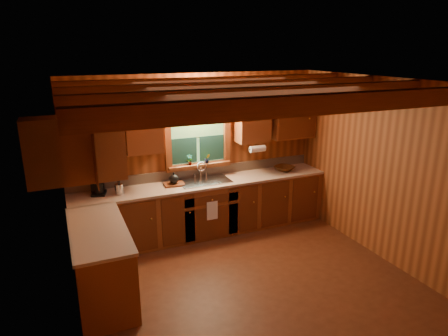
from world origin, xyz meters
name	(u,v)px	position (x,y,z in m)	size (l,w,h in m)	color
room	(250,189)	(0.00, 0.00, 1.30)	(4.20, 4.20, 4.20)	#522614
ceiling_beams	(252,92)	(0.00, 0.00, 2.49)	(4.20, 2.54, 0.18)	brown
base_cabinets	(182,221)	(-0.49, 1.28, 0.43)	(4.20, 2.22, 0.86)	brown
countertop	(182,193)	(-0.48, 1.29, 0.88)	(4.20, 2.24, 0.04)	tan
backsplash	(198,172)	(0.00, 1.89, 0.98)	(4.20, 0.02, 0.16)	tan
dishwasher_panel	(125,251)	(-1.47, 0.68, 0.43)	(0.02, 0.60, 0.80)	white
upper_cabinets	(171,129)	(-0.56, 1.42, 1.84)	(4.19, 1.77, 0.78)	brown
window	(198,140)	(0.00, 1.87, 1.53)	(1.12, 0.08, 1.00)	brown
window_sill	(200,165)	(0.00, 1.82, 1.12)	(1.06, 0.14, 0.04)	brown
wall_sconce	(200,102)	(0.00, 1.75, 2.16)	(0.45, 0.21, 0.17)	black
paper_towel_roll	(257,149)	(0.92, 1.53, 1.37)	(0.11, 0.11, 0.27)	white
dish_towel	(212,211)	(0.00, 1.26, 0.52)	(0.18, 0.01, 0.30)	white
sink	(204,184)	(0.00, 1.60, 0.86)	(0.82, 0.48, 0.43)	silver
coffee_maker	(98,183)	(-1.64, 1.70, 1.07)	(0.19, 0.25, 0.35)	black
utensil_crock	(119,188)	(-1.36, 1.56, 0.99)	(0.12, 0.12, 0.35)	silver
cutting_board	(174,184)	(-0.50, 1.62, 0.91)	(0.31, 0.22, 0.03)	#572712
teakettle	(174,179)	(-0.50, 1.62, 1.00)	(0.15, 0.15, 0.19)	black
wicker_basket	(284,168)	(1.50, 1.59, 0.94)	(0.34, 0.34, 0.08)	#48230C
potted_plant_left	(190,160)	(-0.17, 1.81, 1.23)	(0.10, 0.07, 0.18)	#572712
potted_plant_right	(207,159)	(0.13, 1.80, 1.22)	(0.09, 0.07, 0.16)	#572712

